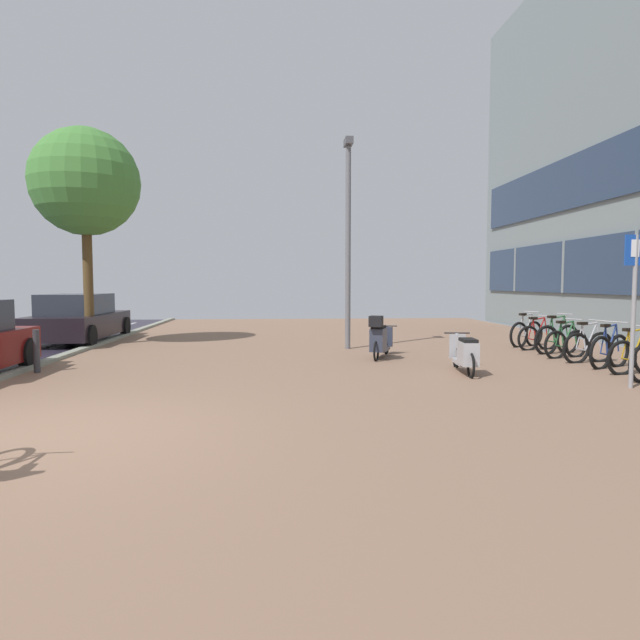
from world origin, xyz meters
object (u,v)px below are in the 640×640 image
bicycle_rack_08 (526,334)px  scooter_near (465,354)px  parked_car_far (78,319)px  lamp_post (348,233)px  bicycle_rack_03 (610,351)px  bicycle_rack_02 (635,357)px  bollard_far (37,351)px  bicycle_rack_07 (538,337)px  bicycle_rack_04 (588,347)px  scooter_mid (380,339)px  parking_sign (634,294)px  bicycle_rack_05 (566,344)px  street_tree (85,183)px  bicycle_rack_06 (557,339)px

bicycle_rack_08 → scooter_near: bicycle_rack_08 is taller
parked_car_far → lamp_post: (7.77, -2.40, 2.39)m
bicycle_rack_03 → lamp_post: bearing=143.5°
bicycle_rack_02 → bollard_far: 11.52m
bicycle_rack_07 → lamp_post: bearing=172.5°
bicycle_rack_02 → bollard_far: size_ratio=1.55×
bollard_far → bicycle_rack_04: bearing=2.2°
bicycle_rack_02 → scooter_mid: 5.10m
bicycle_rack_02 → lamp_post: size_ratio=0.24×
parking_sign → scooter_mid: bearing=132.8°
bicycle_rack_05 → scooter_near: 3.67m
bicycle_rack_04 → bicycle_rack_08: bearing=89.5°
bicycle_rack_02 → bicycle_rack_07: 3.76m
bicycle_rack_08 → parking_sign: 6.02m
bicycle_rack_04 → bicycle_rack_07: size_ratio=1.06×
bollard_far → street_tree: bearing=96.7°
lamp_post → street_tree: bearing=170.0°
bicycle_rack_03 → bicycle_rack_05: bicycle_rack_03 is taller
bicycle_rack_06 → lamp_post: 5.87m
lamp_post → street_tree: street_tree is taller
scooter_mid → parked_car_far: bearing=152.3°
bicycle_rack_08 → bicycle_rack_07: bearing=-93.5°
scooter_near → scooter_mid: (-1.25, 2.17, 0.08)m
scooter_mid → parking_sign: bearing=-47.2°
parked_car_far → bicycle_rack_03: bearing=-25.5°
bicycle_rack_04 → bicycle_rack_07: bicycle_rack_04 is taller
bicycle_rack_04 → bicycle_rack_07: bearing=90.5°
scooter_near → lamp_post: (-1.73, 4.10, 2.67)m
bicycle_rack_03 → bollard_far: bearing=178.4°
scooter_mid → street_tree: bearing=157.1°
scooter_mid → parking_sign: 5.26m
bicycle_rack_02 → bicycle_rack_07: (-0.04, 3.76, -0.01)m
bicycle_rack_03 → parked_car_far: bearing=154.5°
parked_car_far → bicycle_rack_07: bearing=-13.5°
bicycle_rack_03 → bicycle_rack_06: bearing=87.6°
bicycle_rack_05 → street_tree: bearing=164.1°
scooter_mid → street_tree: (-7.54, 3.18, 4.00)m
bicycle_rack_06 → parking_sign: (-1.04, -4.31, 1.20)m
bicycle_rack_06 → scooter_near: (-3.29, -2.71, 0.02)m
bicycle_rack_03 → street_tree: (-11.98, 4.89, 4.12)m
bicycle_rack_08 → lamp_post: lamp_post is taller
bicycle_rack_02 → bicycle_rack_06: bearing=88.6°
bicycle_rack_03 → lamp_post: 6.70m
bollard_far → bicycle_rack_02: bearing=-5.3°
scooter_near → bollard_far: (-8.25, 0.77, 0.04)m
street_tree → bicycle_rack_07: bearing=-9.0°
bicycle_rack_08 → bollard_far: bearing=-163.3°
bicycle_rack_03 → bollard_far: (-11.45, 0.32, 0.08)m
bicycle_rack_03 → bicycle_rack_04: (-0.00, 0.75, -0.00)m
bicycle_rack_06 → parked_car_far: bearing=163.5°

